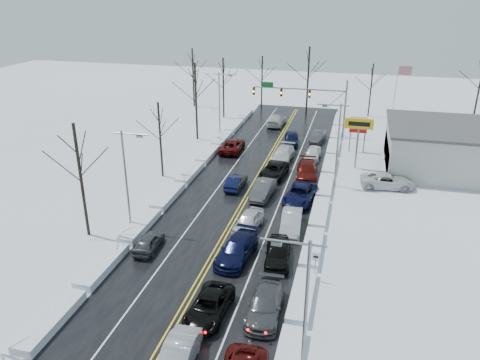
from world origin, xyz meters
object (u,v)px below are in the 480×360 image
(traffic_signal_mast, at_px, (309,97))
(tires_plus_sign, at_px, (359,127))
(flagpole, at_px, (396,95))
(dealership_building, at_px, (479,150))
(oncoming_car_0, at_px, (236,188))

(traffic_signal_mast, distance_m, tires_plus_sign, 13.92)
(flagpole, bearing_deg, traffic_signal_mast, -170.27)
(dealership_building, relative_size, oncoming_car_0, 4.84)
(oncoming_car_0, bearing_deg, flagpole, -123.93)
(traffic_signal_mast, relative_size, oncoming_car_0, 3.15)
(tires_plus_sign, height_order, flagpole, flagpole)
(dealership_building, xyz_separation_m, oncoming_car_0, (-25.62, -11.17, -2.66))
(dealership_building, height_order, oncoming_car_0, dealership_building)
(traffic_signal_mast, distance_m, oncoming_car_0, 22.44)
(flagpole, bearing_deg, dealership_building, -53.73)
(traffic_signal_mast, height_order, dealership_building, traffic_signal_mast)
(tires_plus_sign, distance_m, oncoming_car_0, 16.01)
(tires_plus_sign, bearing_deg, oncoming_car_0, -142.96)
(oncoming_car_0, bearing_deg, tires_plus_sign, -140.92)
(tires_plus_sign, distance_m, flagpole, 14.79)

